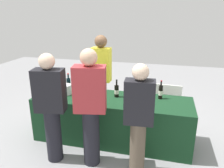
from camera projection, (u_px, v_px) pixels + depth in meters
The scene contains 18 objects.
ground_plane at pixel (112, 139), 3.86m from camera, with size 12.00×12.00×0.00m, color gray.
tasting_table at pixel (112, 119), 3.74m from camera, with size 2.60×0.79×0.76m, color #14381E.
wine_bottle_0 at pixel (59, 84), 3.98m from camera, with size 0.07×0.07×0.30m.
wine_bottle_1 at pixel (69, 84), 3.96m from camera, with size 0.07×0.07×0.32m.
wine_bottle_2 at pixel (117, 91), 3.65m from camera, with size 0.07×0.07×0.30m.
wine_bottle_3 at pixel (138, 91), 3.62m from camera, with size 0.07×0.07×0.31m.
wine_bottle_4 at pixel (161, 92), 3.58m from camera, with size 0.07×0.07×0.31m.
wine_glass_0 at pixel (62, 90), 3.71m from camera, with size 0.06×0.06×0.14m.
wine_glass_1 at pixel (78, 91), 3.65m from camera, with size 0.08×0.08×0.15m.
wine_glass_2 at pixel (87, 93), 3.58m from camera, with size 0.07×0.07×0.13m.
wine_glass_3 at pixel (135, 99), 3.34m from camera, with size 0.06×0.06×0.13m.
wine_glass_4 at pixel (144, 97), 3.39m from camera, with size 0.08×0.08×0.14m.
ice_bucket at pixel (65, 89), 3.79m from camera, with size 0.22×0.22×0.17m, color silver.
server_pouring at pixel (101, 76), 4.19m from camera, with size 0.37×0.23×1.73m.
guest_0 at pixel (51, 106), 3.07m from camera, with size 0.45×0.30×1.61m.
guest_1 at pixel (90, 106), 2.98m from camera, with size 0.47×0.31×1.69m.
guest_2 at pixel (139, 118), 2.80m from camera, with size 0.39×0.24×1.54m.
menu_board at pixel (166, 103), 4.40m from camera, with size 0.57×0.03×0.77m, color white.
Camera 1 is at (0.83, -3.26, 2.13)m, focal length 35.19 mm.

